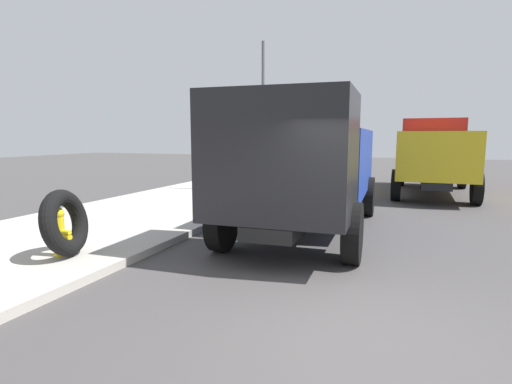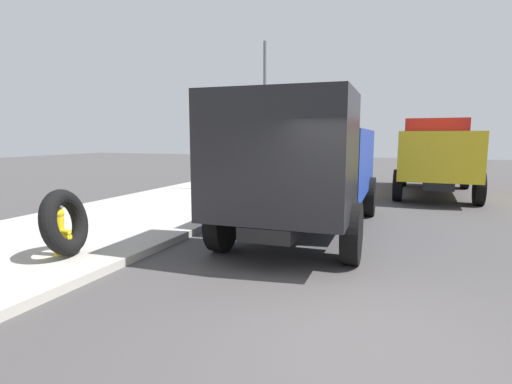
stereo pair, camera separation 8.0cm
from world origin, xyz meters
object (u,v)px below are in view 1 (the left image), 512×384
at_px(dump_truck_yellow, 434,152).
at_px(dump_truck_blue, 308,164).
at_px(loose_tire, 65,223).
at_px(fire_hydrant, 59,230).
at_px(street_light_pole, 263,118).

bearing_deg(dump_truck_yellow, dump_truck_blue, 159.09).
relative_size(dump_truck_blue, dump_truck_yellow, 1.01).
bearing_deg(dump_truck_yellow, loose_tire, 151.77).
distance_m(fire_hydrant, street_light_pole, 9.62).
distance_m(dump_truck_blue, dump_truck_yellow, 8.70).
bearing_deg(street_light_pole, fire_hydrant, 177.31).
xyz_separation_m(fire_hydrant, dump_truck_blue, (3.91, -3.49, 1.00)).
xyz_separation_m(fire_hydrant, loose_tire, (0.01, -0.14, 0.14)).
relative_size(dump_truck_blue, street_light_pole, 1.27).
height_order(fire_hydrant, street_light_pole, street_light_pole).
relative_size(dump_truck_yellow, street_light_pole, 1.26).
bearing_deg(fire_hydrant, dump_truck_blue, -41.76).
xyz_separation_m(fire_hydrant, dump_truck_yellow, (12.04, -6.59, 1.00)).
distance_m(dump_truck_yellow, street_light_pole, 6.86).
relative_size(loose_tire, dump_truck_yellow, 0.17).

